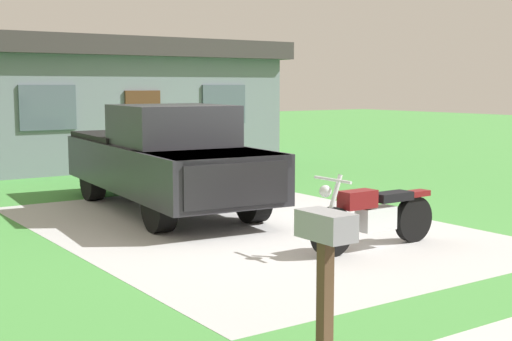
% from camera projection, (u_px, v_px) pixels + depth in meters
% --- Properties ---
extents(ground_plane, '(80.00, 80.00, 0.00)m').
position_uv_depth(ground_plane, '(246.00, 227.00, 11.18)').
color(ground_plane, '#458D3F').
extents(driveway_pad, '(5.76, 8.18, 0.01)m').
position_uv_depth(driveway_pad, '(246.00, 227.00, 11.18)').
color(driveway_pad, '#B1B1B1').
rests_on(driveway_pad, ground).
extents(motorcycle, '(2.21, 0.70, 1.09)m').
position_uv_depth(motorcycle, '(374.00, 215.00, 9.65)').
color(motorcycle, black).
rests_on(motorcycle, ground).
extents(pickup_truck, '(2.50, 5.77, 1.90)m').
position_uv_depth(pickup_truck, '(163.00, 157.00, 12.69)').
color(pickup_truck, black).
rests_on(pickup_truck, ground).
extents(mailbox, '(0.26, 0.48, 1.26)m').
position_uv_depth(mailbox, '(326.00, 247.00, 5.53)').
color(mailbox, '#4C3823').
rests_on(mailbox, ground).
extents(neighbor_house, '(9.60, 5.60, 3.50)m').
position_uv_depth(neighbor_house, '(105.00, 101.00, 20.60)').
color(neighbor_house, slate).
rests_on(neighbor_house, ground).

